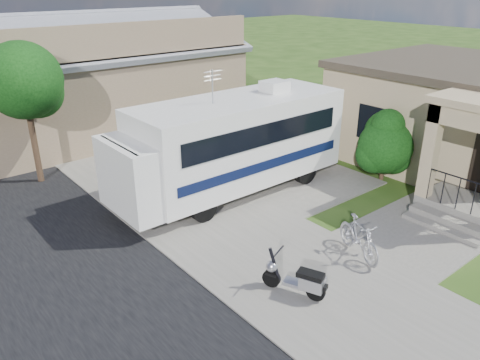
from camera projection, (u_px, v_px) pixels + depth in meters
ground at (320, 254)px, 11.52m from camera, size 120.00×120.00×0.00m
sidewalk_slab at (107, 154)px, 18.02m from camera, size 4.00×80.00×0.06m
driveway_slab at (248, 182)px, 15.58m from camera, size 7.00×6.00×0.05m
walk_slab at (423, 231)px, 12.55m from camera, size 4.00×3.00×0.05m
house at (458, 112)px, 17.01m from camera, size 9.47×7.80×3.54m
warehouse at (84, 84)px, 20.65m from camera, size 12.50×8.40×5.04m
street_tree_a at (27, 84)px, 14.50m from camera, size 2.44×2.40×4.58m
motorhome at (232, 142)px, 14.25m from camera, size 7.60×2.53×3.89m
shrub at (385, 144)px, 15.43m from camera, size 1.98×1.89×2.43m
scooter at (298, 279)px, 9.82m from camera, size 0.78×1.39×0.95m
bicycle at (359, 240)px, 11.20m from camera, size 0.97×1.70×0.99m
garden_hose at (416, 212)px, 13.43m from camera, size 0.39×0.39×0.18m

